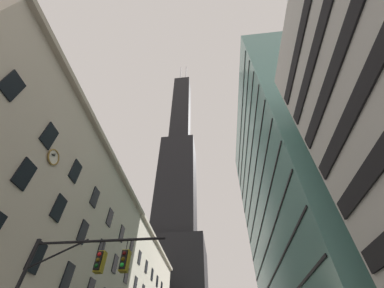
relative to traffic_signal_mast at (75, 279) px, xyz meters
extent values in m
cube|color=beige|center=(-13.87, 25.76, 6.92)|extent=(14.21, 69.36, 24.21)
cube|color=#B2A893|center=(-6.52, 25.76, 18.32)|extent=(0.70, 69.36, 0.60)
cube|color=black|center=(-6.72, 5.08, 3.02)|extent=(0.14, 1.40, 2.20)
cube|color=black|center=(-6.72, 10.08, 3.02)|extent=(0.14, 1.40, 2.20)
cube|color=black|center=(-6.72, 0.08, 7.22)|extent=(0.14, 1.40, 2.20)
cube|color=black|center=(-6.72, 5.08, 7.22)|extent=(0.14, 1.40, 2.20)
cube|color=black|center=(-6.72, 10.08, 7.22)|extent=(0.14, 1.40, 2.20)
cube|color=black|center=(-6.72, 15.08, 7.22)|extent=(0.14, 1.40, 2.20)
cube|color=black|center=(-6.72, 20.08, 7.22)|extent=(0.14, 1.40, 2.20)
cube|color=black|center=(-6.72, 25.08, 7.22)|extent=(0.14, 1.40, 2.20)
cube|color=black|center=(-6.72, 30.08, 7.22)|extent=(0.14, 1.40, 2.20)
cube|color=black|center=(-6.72, -4.92, 11.42)|extent=(0.14, 1.40, 2.20)
cube|color=black|center=(-6.72, 0.08, 11.42)|extent=(0.14, 1.40, 2.20)
cube|color=black|center=(-6.72, 5.08, 11.42)|extent=(0.14, 1.40, 2.20)
cube|color=black|center=(-6.72, 10.08, 11.42)|extent=(0.14, 1.40, 2.20)
cube|color=black|center=(-6.72, 15.08, 11.42)|extent=(0.14, 1.40, 2.20)
cube|color=black|center=(-6.72, 20.08, 11.42)|extent=(0.14, 1.40, 2.20)
cube|color=black|center=(-6.72, 25.08, 11.42)|extent=(0.14, 1.40, 2.20)
cube|color=black|center=(-6.72, 30.08, 11.42)|extent=(0.14, 1.40, 2.20)
cube|color=black|center=(-6.72, 35.08, 11.42)|extent=(0.14, 1.40, 2.20)
cube|color=black|center=(-6.72, 40.08, 11.42)|extent=(0.14, 1.40, 2.20)
cube|color=black|center=(-6.72, 45.08, 11.42)|extent=(0.14, 1.40, 2.20)
cube|color=black|center=(-6.72, 50.08, 11.42)|extent=(0.14, 1.40, 2.20)
torus|color=olive|center=(-6.65, 1.63, 10.26)|extent=(0.14, 1.50, 1.50)
cylinder|color=silver|center=(-6.69, 1.63, 10.26)|extent=(0.05, 1.30, 1.30)
cube|color=black|center=(-6.62, 1.48, 10.34)|extent=(0.03, 0.37, 0.26)
cube|color=black|center=(-6.62, 1.43, 10.44)|extent=(0.03, 0.46, 0.43)
cube|color=black|center=(-10.19, 82.54, 62.22)|extent=(17.95, 17.95, 56.76)
cube|color=black|center=(-10.19, 82.54, 126.08)|extent=(11.54, 11.54, 70.95)
cylinder|color=silver|center=(-12.50, 82.54, 175.94)|extent=(1.20, 1.20, 28.78)
cylinder|color=silver|center=(-7.88, 82.54, 175.94)|extent=(1.20, 1.20, 28.78)
cube|color=black|center=(15.18, -4.35, 6.82)|extent=(0.16, 12.34, 1.10)
cube|color=black|center=(15.18, -4.35, 9.82)|extent=(0.16, 12.34, 1.10)
cube|color=black|center=(15.18, -4.35, 12.82)|extent=(0.16, 12.34, 1.10)
cube|color=black|center=(15.18, -4.35, 15.82)|extent=(0.16, 12.34, 1.10)
cube|color=slate|center=(22.93, 25.40, 19.90)|extent=(15.39, 39.03, 50.17)
cube|color=black|center=(15.19, 25.40, 6.82)|extent=(0.12, 38.03, 0.24)
cube|color=black|center=(15.19, 25.40, 10.82)|extent=(0.12, 38.03, 0.24)
cube|color=black|center=(15.19, 25.40, 14.82)|extent=(0.12, 38.03, 0.24)
cube|color=black|center=(15.19, 25.40, 18.82)|extent=(0.12, 38.03, 0.24)
cube|color=black|center=(15.19, 25.40, 22.82)|extent=(0.12, 38.03, 0.24)
cube|color=black|center=(15.19, 25.40, 26.82)|extent=(0.12, 38.03, 0.24)
cube|color=black|center=(15.19, 25.40, 30.82)|extent=(0.12, 38.03, 0.24)
cube|color=black|center=(15.19, 25.40, 34.82)|extent=(0.12, 38.03, 0.24)
cube|color=black|center=(15.19, 25.40, 38.82)|extent=(0.12, 38.03, 0.24)
cylinder|color=black|center=(0.80, -0.05, 1.83)|extent=(7.33, 0.14, 0.14)
cylinder|color=black|center=(-1.40, -0.05, 1.23)|extent=(3.01, 0.10, 1.52)
cylinder|color=black|center=(1.04, -0.05, 1.53)|extent=(0.04, 0.04, 0.60)
cube|color=black|center=(1.04, -0.05, 0.78)|extent=(0.30, 0.30, 0.90)
cube|color=olive|center=(1.04, 0.12, 0.78)|extent=(0.40, 0.40, 1.04)
sphere|color=red|center=(1.04, -0.21, 1.06)|extent=(0.20, 0.20, 0.20)
sphere|color=#4B3A08|center=(1.04, -0.21, 0.78)|extent=(0.20, 0.20, 0.20)
sphere|color=#083D10|center=(1.04, -0.21, 0.50)|extent=(0.20, 0.20, 0.20)
cylinder|color=black|center=(2.38, -0.05, 1.53)|extent=(0.04, 0.04, 0.60)
cube|color=black|center=(2.38, -0.05, 0.78)|extent=(0.30, 0.30, 0.90)
cube|color=olive|center=(2.38, 0.12, 0.78)|extent=(0.40, 0.40, 1.04)
sphere|color=#450808|center=(2.38, -0.21, 1.06)|extent=(0.20, 0.20, 0.20)
sphere|color=#4B3A08|center=(2.38, -0.21, 0.78)|extent=(0.20, 0.20, 0.20)
sphere|color=green|center=(2.38, -0.21, 0.50)|extent=(0.20, 0.20, 0.20)
camera|label=1|loc=(7.21, -12.26, -3.41)|focal=21.51mm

